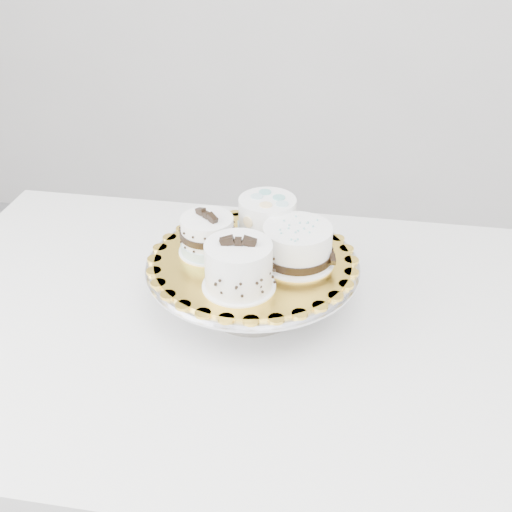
% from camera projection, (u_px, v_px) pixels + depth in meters
% --- Properties ---
extents(table, '(1.29, 0.91, 0.75)m').
position_uv_depth(table, '(244.00, 352.00, 1.17)').
color(table, silver).
rests_on(table, floor).
extents(cake_stand, '(0.37, 0.37, 0.10)m').
position_uv_depth(cake_stand, '(253.00, 276.00, 1.12)').
color(cake_stand, gray).
rests_on(cake_stand, table).
extents(cake_board, '(0.40, 0.40, 0.00)m').
position_uv_depth(cake_board, '(253.00, 260.00, 1.10)').
color(cake_board, gold).
rests_on(cake_board, cake_stand).
extents(cake_swirl, '(0.12, 0.12, 0.10)m').
position_uv_depth(cake_swirl, '(239.00, 267.00, 1.01)').
color(cake_swirl, white).
rests_on(cake_swirl, cake_board).
extents(cake_banded, '(0.13, 0.13, 0.08)m').
position_uv_depth(cake_banded, '(208.00, 236.00, 1.10)').
color(cake_banded, white).
rests_on(cake_banded, cake_board).
extents(cake_dots, '(0.12, 0.12, 0.08)m').
position_uv_depth(cake_dots, '(267.00, 218.00, 1.15)').
color(cake_dots, white).
rests_on(cake_dots, cake_board).
extents(cake_ribbon, '(0.14, 0.14, 0.07)m').
position_uv_depth(cake_ribbon, '(298.00, 246.00, 1.08)').
color(cake_ribbon, white).
rests_on(cake_ribbon, cake_board).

